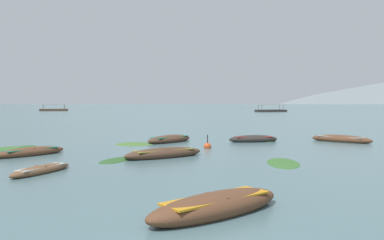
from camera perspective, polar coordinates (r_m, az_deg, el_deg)
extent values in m
plane|color=slate|center=(1505.94, 4.28, 2.36)|extent=(6000.00, 6000.00, 0.00)
cone|color=slate|center=(1988.86, -12.97, 7.48)|extent=(958.77, 958.77, 357.09)
cone|color=slate|center=(2175.53, 1.15, 9.79)|extent=(2170.21, 2170.21, 559.70)
cone|color=slate|center=(2293.57, 22.63, 9.85)|extent=(2566.41, 2566.41, 609.34)
ellipsoid|color=brown|center=(23.43, -22.37, -4.34)|extent=(3.13, 3.96, 0.58)
cube|color=#197A56|center=(23.41, -22.38, -3.92)|extent=(2.26, 2.85, 0.05)
cube|color=brown|center=(23.41, -22.38, -3.80)|extent=(0.65, 0.47, 0.04)
ellipsoid|color=brown|center=(31.12, 20.85, -2.64)|extent=(4.25, 3.68, 0.64)
cube|color=#B7B2A3|center=(31.10, 20.86, -2.28)|extent=(3.06, 2.65, 0.05)
cube|color=brown|center=(31.10, 20.86, -2.19)|extent=(0.54, 0.67, 0.04)
ellipsoid|color=#4C3323|center=(20.93, -4.08, -4.90)|extent=(4.36, 3.78, 0.65)
cube|color=olive|center=(20.90, -4.08, -4.37)|extent=(3.14, 2.72, 0.05)
cube|color=#4C3323|center=(20.90, -4.08, -4.23)|extent=(0.57, 0.70, 0.04)
ellipsoid|color=brown|center=(10.42, 3.65, -12.34)|extent=(4.00, 3.90, 0.71)
cube|color=orange|center=(10.37, 3.65, -11.20)|extent=(2.88, 2.80, 0.05)
cube|color=brown|center=(10.36, 3.65, -10.93)|extent=(0.63, 0.66, 0.04)
ellipsoid|color=#4C3323|center=(29.01, -3.27, -2.83)|extent=(3.61, 4.39, 0.66)
cube|color=#197A56|center=(28.99, -3.27, -2.45)|extent=(2.60, 3.16, 0.05)
cube|color=#4C3323|center=(28.98, -3.27, -2.35)|extent=(0.83, 0.60, 0.04)
ellipsoid|color=#2D2826|center=(29.52, 8.89, -2.78)|extent=(3.89, 2.04, 0.63)
cube|color=#B22D28|center=(29.50, 8.90, -2.41)|extent=(2.80, 1.47, 0.05)
cube|color=#2D2826|center=(29.50, 8.90, -2.32)|extent=(0.27, 0.75, 0.04)
ellipsoid|color=brown|center=(17.43, -21.07, -6.80)|extent=(1.75, 3.33, 0.40)
cube|color=#B7B2A3|center=(17.41, -21.07, -6.41)|extent=(1.26, 2.40, 0.05)
cube|color=brown|center=(17.40, -21.08, -6.25)|extent=(0.53, 0.24, 0.04)
cube|color=#2D2826|center=(130.73, 11.38, 1.29)|extent=(10.62, 6.70, 0.90)
cylinder|color=#4C4742|center=(127.83, 10.12, 1.77)|extent=(0.10, 0.10, 1.80)
cylinder|color=#4C4742|center=(130.04, 9.63, 1.79)|extent=(0.10, 0.10, 1.80)
cylinder|color=#4C4742|center=(131.50, 13.11, 1.77)|extent=(0.10, 0.10, 1.80)
cylinder|color=#4C4742|center=(133.65, 12.58, 1.78)|extent=(0.10, 0.10, 1.80)
cube|color=#9E998E|center=(130.70, 11.38, 2.17)|extent=(8.92, 5.62, 0.12)
cube|color=#4C3323|center=(152.25, -19.43, 1.36)|extent=(10.35, 6.63, 0.90)
cylinder|color=#4C4742|center=(151.20, -20.87, 1.75)|extent=(0.10, 0.10, 1.80)
cylinder|color=#4C4742|center=(154.14, -20.72, 1.77)|extent=(0.10, 0.10, 1.80)
cylinder|color=#4C4742|center=(150.40, -18.11, 1.79)|extent=(0.10, 0.10, 1.80)
cylinder|color=#4C4742|center=(153.36, -18.01, 1.80)|extent=(0.10, 0.10, 1.80)
cube|color=#9E998E|center=(152.23, -19.44, 2.12)|extent=(8.69, 5.57, 0.12)
sphere|color=#DB4C1E|center=(25.14, 2.26, -3.88)|extent=(0.48, 0.48, 0.48)
cylinder|color=black|center=(25.10, 2.26, -3.02)|extent=(0.06, 0.06, 0.76)
ellipsoid|color=#477033|center=(27.73, -8.38, -3.51)|extent=(3.70, 3.75, 0.14)
ellipsoid|color=#2D5628|center=(30.72, 10.97, -2.95)|extent=(1.65, 2.82, 0.14)
ellipsoid|color=#2D5628|center=(20.19, -10.86, -5.77)|extent=(1.94, 2.93, 0.14)
ellipsoid|color=#2D5628|center=(27.20, -23.21, -3.80)|extent=(2.41, 3.66, 0.14)
ellipsoid|color=#38662D|center=(27.21, -24.86, -3.83)|extent=(3.98, 4.09, 0.14)
ellipsoid|color=#38662D|center=(19.35, 13.10, -6.14)|extent=(1.68, 3.55, 0.14)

